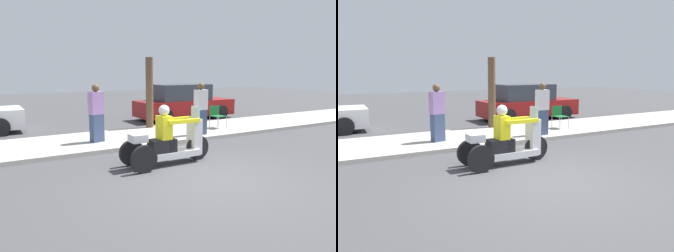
{
  "view_description": "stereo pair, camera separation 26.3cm",
  "coord_description": "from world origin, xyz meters",
  "views": [
    {
      "loc": [
        -4.04,
        -5.14,
        2.23
      ],
      "look_at": [
        -0.19,
        1.46,
        0.94
      ],
      "focal_mm": 35.0,
      "sensor_mm": 36.0,
      "label": 1
    },
    {
      "loc": [
        -3.81,
        -5.27,
        2.23
      ],
      "look_at": [
        -0.19,
        1.46,
        0.94
      ],
      "focal_mm": 35.0,
      "sensor_mm": 36.0,
      "label": 2
    }
  ],
  "objects": [
    {
      "name": "parked_car_lot_center",
      "position": [
        4.27,
        7.7,
        0.76
      ],
      "size": [
        4.63,
        1.95,
        1.62
      ],
      "color": "maroon",
      "rests_on": "ground"
    },
    {
      "name": "folding_chair_set_back",
      "position": [
        3.64,
        4.44,
        0.62
      ],
      "size": [
        0.47,
        0.47,
        0.82
      ],
      "color": "#A5A8AD",
      "rests_on": "sidewalk_strip"
    },
    {
      "name": "motorcycle_trike",
      "position": [
        -0.19,
        1.46,
        0.52
      ],
      "size": [
        2.29,
        0.76,
        1.45
      ],
      "color": "black",
      "rests_on": "ground"
    },
    {
      "name": "sidewalk_strip",
      "position": [
        0.0,
        4.6,
        0.06
      ],
      "size": [
        28.0,
        2.8,
        0.12
      ],
      "color": "#B2ADA3",
      "rests_on": "ground"
    },
    {
      "name": "ground_plane",
      "position": [
        0.0,
        0.0,
        0.0
      ],
      "size": [
        60.0,
        60.0,
        0.0
      ],
      "primitive_type": "plane",
      "color": "#424244"
    },
    {
      "name": "spectator_far_back",
      "position": [
        -1.03,
        4.27,
        0.95
      ],
      "size": [
        0.46,
        0.35,
        1.73
      ],
      "color": "#38476B",
      "rests_on": "sidewalk_strip"
    },
    {
      "name": "spectator_near_curb",
      "position": [
        2.34,
        3.65,
        0.95
      ],
      "size": [
        0.42,
        0.26,
        1.73
      ],
      "color": "#38476B",
      "rests_on": "sidewalk_strip"
    },
    {
      "name": "tree_trunk",
      "position": [
        1.53,
        5.8,
        1.43
      ],
      "size": [
        0.28,
        0.28,
        2.61
      ],
      "color": "brown",
      "rests_on": "sidewalk_strip"
    }
  ]
}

